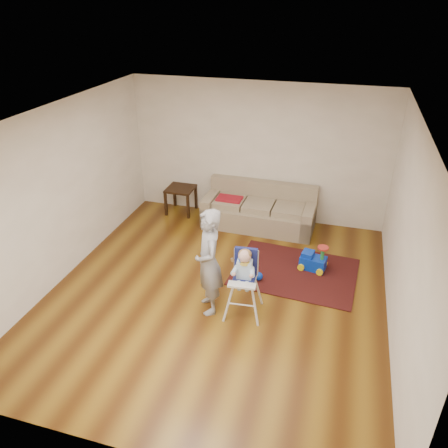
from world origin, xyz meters
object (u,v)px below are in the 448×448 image
(high_chair, at_px, (244,283))
(adult, at_px, (209,262))
(side_table, at_px, (181,200))
(toy_ball, at_px, (259,276))
(sofa, at_px, (259,207))
(ride_on_toy, at_px, (314,257))

(high_chair, bearing_deg, adult, -179.89)
(high_chair, bearing_deg, side_table, 120.86)
(side_table, height_order, toy_ball, side_table)
(sofa, xyz_separation_m, side_table, (-1.68, 0.18, -0.14))
(ride_on_toy, xyz_separation_m, adult, (-1.34, -1.44, 0.55))
(side_table, height_order, adult, adult)
(sofa, height_order, adult, adult)
(sofa, xyz_separation_m, high_chair, (0.35, -2.63, 0.10))
(side_table, distance_m, toy_ball, 2.88)
(sofa, distance_m, toy_ball, 1.87)
(sofa, height_order, side_table, sofa)
(adult, bearing_deg, toy_ball, 119.82)
(toy_ball, height_order, high_chair, high_chair)
(sofa, height_order, ride_on_toy, sofa)
(high_chair, relative_size, adult, 0.66)
(sofa, distance_m, side_table, 1.70)
(ride_on_toy, bearing_deg, sofa, 144.18)
(toy_ball, bearing_deg, high_chair, -93.28)
(toy_ball, xyz_separation_m, high_chair, (-0.05, -0.82, 0.43))
(toy_ball, distance_m, high_chair, 0.93)
(side_table, relative_size, toy_ball, 4.02)
(high_chair, bearing_deg, ride_on_toy, 53.90)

